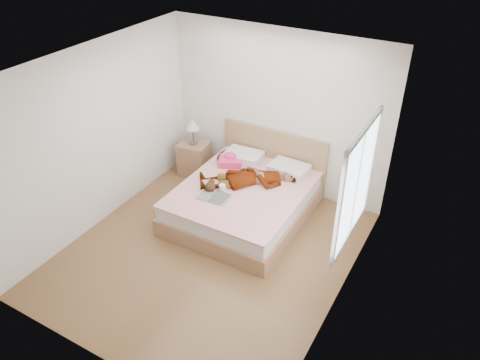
{
  "coord_description": "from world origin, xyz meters",
  "views": [
    {
      "loc": [
        2.77,
        -4.03,
        4.3
      ],
      "look_at": [
        0.0,
        0.85,
        0.7
      ],
      "focal_mm": 35.0,
      "sensor_mm": 36.0,
      "label": 1
    }
  ],
  "objects_px": {
    "woman": "(250,175)",
    "plush_toy": "(210,186)",
    "magazine": "(213,197)",
    "bed": "(246,198)",
    "phone": "(235,152)",
    "towel": "(230,160)",
    "coffee_mug": "(222,188)",
    "nightstand": "(194,156)"
  },
  "relations": [
    {
      "from": "woman",
      "to": "plush_toy",
      "type": "height_order",
      "value": "woman"
    },
    {
      "from": "magazine",
      "to": "bed",
      "type": "bearing_deg",
      "value": 63.32
    },
    {
      "from": "phone",
      "to": "magazine",
      "type": "xyz_separation_m",
      "value": [
        0.24,
        -1.02,
        -0.16
      ]
    },
    {
      "from": "phone",
      "to": "magazine",
      "type": "height_order",
      "value": "phone"
    },
    {
      "from": "towel",
      "to": "plush_toy",
      "type": "distance_m",
      "value": 0.78
    },
    {
      "from": "woman",
      "to": "towel",
      "type": "relative_size",
      "value": 3.47
    },
    {
      "from": "magazine",
      "to": "coffee_mug",
      "type": "xyz_separation_m",
      "value": [
        0.03,
        0.2,
        0.04
      ]
    },
    {
      "from": "phone",
      "to": "plush_toy",
      "type": "relative_size",
      "value": 0.35
    },
    {
      "from": "coffee_mug",
      "to": "nightstand",
      "type": "height_order",
      "value": "nightstand"
    },
    {
      "from": "woman",
      "to": "nightstand",
      "type": "distance_m",
      "value": 1.44
    },
    {
      "from": "bed",
      "to": "magazine",
      "type": "height_order",
      "value": "bed"
    },
    {
      "from": "bed",
      "to": "nightstand",
      "type": "distance_m",
      "value": 1.45
    },
    {
      "from": "towel",
      "to": "nightstand",
      "type": "bearing_deg",
      "value": 167.8
    },
    {
      "from": "phone",
      "to": "woman",
      "type": "bearing_deg",
      "value": -74.14
    },
    {
      "from": "magazine",
      "to": "plush_toy",
      "type": "relative_size",
      "value": 1.88
    },
    {
      "from": "phone",
      "to": "towel",
      "type": "distance_m",
      "value": 0.15
    },
    {
      "from": "bed",
      "to": "coffee_mug",
      "type": "height_order",
      "value": "bed"
    },
    {
      "from": "bed",
      "to": "coffee_mug",
      "type": "relative_size",
      "value": 15.12
    },
    {
      "from": "nightstand",
      "to": "coffee_mug",
      "type": "bearing_deg",
      "value": -38.68
    },
    {
      "from": "woman",
      "to": "nightstand",
      "type": "bearing_deg",
      "value": -144.64
    },
    {
      "from": "bed",
      "to": "nightstand",
      "type": "xyz_separation_m",
      "value": [
        -1.33,
        0.58,
        0.06
      ]
    },
    {
      "from": "phone",
      "to": "plush_toy",
      "type": "distance_m",
      "value": 0.89
    },
    {
      "from": "phone",
      "to": "nightstand",
      "type": "distance_m",
      "value": 0.91
    },
    {
      "from": "coffee_mug",
      "to": "nightstand",
      "type": "distance_m",
      "value": 1.44
    },
    {
      "from": "towel",
      "to": "coffee_mug",
      "type": "xyz_separation_m",
      "value": [
        0.29,
        -0.71,
        -0.02
      ]
    },
    {
      "from": "nightstand",
      "to": "phone",
      "type": "bearing_deg",
      "value": -4.39
    },
    {
      "from": "woman",
      "to": "towel",
      "type": "height_order",
      "value": "woman"
    },
    {
      "from": "towel",
      "to": "coffee_mug",
      "type": "bearing_deg",
      "value": -68.0
    },
    {
      "from": "bed",
      "to": "phone",
      "type": "bearing_deg",
      "value": 133.83
    },
    {
      "from": "towel",
      "to": "nightstand",
      "type": "xyz_separation_m",
      "value": [
        -0.82,
        0.18,
        -0.25
      ]
    },
    {
      "from": "coffee_mug",
      "to": "plush_toy",
      "type": "xyz_separation_m",
      "value": [
        -0.17,
        -0.06,
        0.02
      ]
    },
    {
      "from": "plush_toy",
      "to": "nightstand",
      "type": "relative_size",
      "value": 0.25
    },
    {
      "from": "towel",
      "to": "plush_toy",
      "type": "relative_size",
      "value": 1.69
    },
    {
      "from": "woman",
      "to": "bed",
      "type": "xyz_separation_m",
      "value": [
        -0.01,
        -0.11,
        -0.34
      ]
    },
    {
      "from": "coffee_mug",
      "to": "bed",
      "type": "bearing_deg",
      "value": 54.33
    },
    {
      "from": "plush_toy",
      "to": "phone",
      "type": "bearing_deg",
      "value": 96.73
    },
    {
      "from": "magazine",
      "to": "woman",
      "type": "bearing_deg",
      "value": 67.19
    },
    {
      "from": "phone",
      "to": "towel",
      "type": "height_order",
      "value": "phone"
    },
    {
      "from": "phone",
      "to": "nightstand",
      "type": "xyz_separation_m",
      "value": [
        -0.84,
        0.06,
        -0.34
      ]
    },
    {
      "from": "nightstand",
      "to": "plush_toy",
      "type": "bearing_deg",
      "value": -45.17
    },
    {
      "from": "phone",
      "to": "coffee_mug",
      "type": "bearing_deg",
      "value": -107.19
    },
    {
      "from": "woman",
      "to": "magazine",
      "type": "relative_size",
      "value": 3.12
    }
  ]
}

